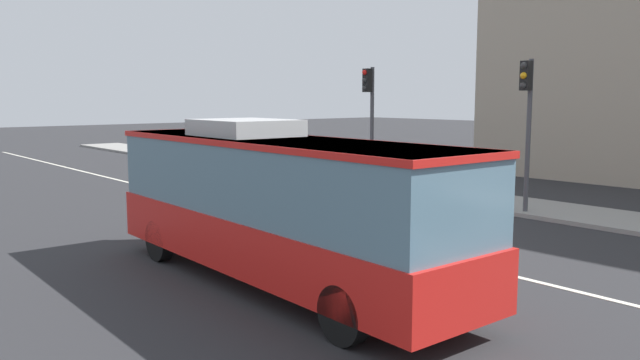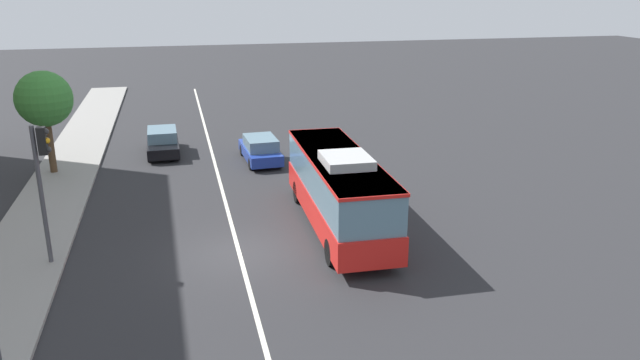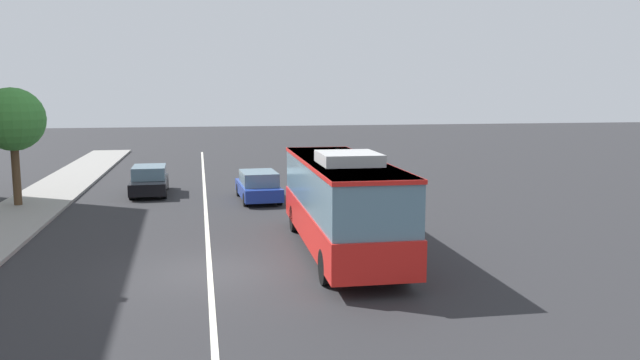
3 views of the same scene
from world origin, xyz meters
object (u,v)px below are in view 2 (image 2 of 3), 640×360
sedan_black (163,142)px  traffic_light_mid_block (43,171)px  sedan_blue (260,149)px  street_tree_kerbside_left (44,100)px  transit_bus (339,187)px

sedan_black → traffic_light_mid_block: bearing=-15.6°
sedan_black → sedan_blue: same height
sedan_blue → street_tree_kerbside_left: 11.59m
transit_bus → sedan_black: bearing=29.1°
street_tree_kerbside_left → traffic_light_mid_block: bearing=-170.9°
sedan_black → street_tree_kerbside_left: street_tree_kerbside_left is taller
transit_bus → traffic_light_mid_block: traffic_light_mid_block is taller
transit_bus → street_tree_kerbside_left: size_ratio=1.82×
transit_bus → traffic_light_mid_block: (-0.97, 10.96, 1.75)m
transit_bus → sedan_blue: bearing=10.7°
transit_bus → street_tree_kerbside_left: bearing=51.4°
sedan_black → traffic_light_mid_block: traffic_light_mid_block is taller
sedan_black → traffic_light_mid_block: (-14.58, 3.80, 2.84)m
transit_bus → sedan_blue: 10.76m
street_tree_kerbside_left → sedan_black: bearing=-63.2°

